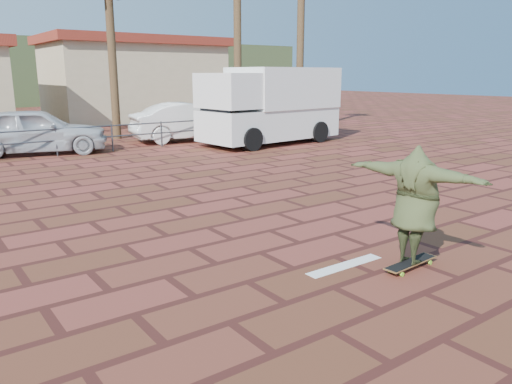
# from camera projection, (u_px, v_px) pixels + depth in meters

# --- Properties ---
(ground) EXTENTS (120.00, 120.00, 0.00)m
(ground) POSITION_uv_depth(u_px,v_px,m) (260.00, 253.00, 8.06)
(ground) COLOR maroon
(ground) RESTS_ON ground
(paint_stripe) EXTENTS (1.40, 0.22, 0.01)m
(paint_stripe) POSITION_uv_depth(u_px,v_px,m) (345.00, 265.00, 7.51)
(paint_stripe) COLOR white
(paint_stripe) RESTS_ON ground
(guardrail) EXTENTS (24.06, 0.06, 1.00)m
(guardrail) POSITION_uv_depth(u_px,v_px,m) (56.00, 137.00, 17.36)
(guardrail) COLOR #47494F
(guardrail) RESTS_ON ground
(building_east) EXTENTS (10.60, 6.60, 5.00)m
(building_east) POSITION_uv_depth(u_px,v_px,m) (135.00, 79.00, 30.95)
(building_east) COLOR beige
(building_east) RESTS_ON ground
(longboard) EXTENTS (1.06, 0.30, 0.10)m
(longboard) POSITION_uv_depth(u_px,v_px,m) (411.00, 263.00, 7.39)
(longboard) COLOR olive
(longboard) RESTS_ON ground
(skateboarder) EXTENTS (0.87, 2.20, 1.74)m
(skateboarder) POSITION_uv_depth(u_px,v_px,m) (415.00, 205.00, 7.19)
(skateboarder) COLOR #3D4726
(skateboarder) RESTS_ON longboard
(campervan) EXTENTS (6.12, 3.03, 3.07)m
(campervan) POSITION_uv_depth(u_px,v_px,m) (271.00, 104.00, 20.49)
(campervan) COLOR white
(campervan) RESTS_ON ground
(car_silver) EXTENTS (5.23, 3.29, 1.66)m
(car_silver) POSITION_uv_depth(u_px,v_px,m) (36.00, 131.00, 17.87)
(car_silver) COLOR silver
(car_silver) RESTS_ON ground
(car_white) EXTENTS (5.16, 2.51, 1.63)m
(car_white) POSITION_uv_depth(u_px,v_px,m) (190.00, 122.00, 21.44)
(car_white) COLOR white
(car_white) RESTS_ON ground
(street_sign) EXTENTS (0.49, 0.26, 2.55)m
(street_sign) POSITION_uv_depth(u_px,v_px,m) (233.00, 102.00, 19.00)
(street_sign) COLOR gray
(street_sign) RESTS_ON ground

